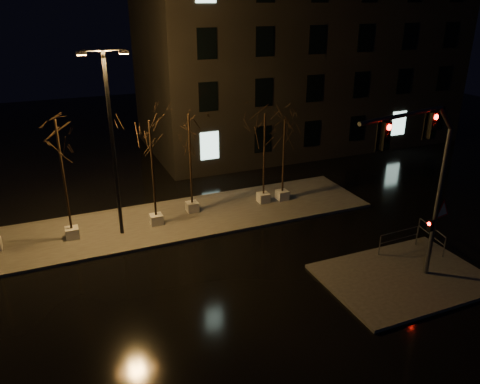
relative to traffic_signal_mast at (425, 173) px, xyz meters
name	(u,v)px	position (x,y,z in m)	size (l,w,h in m)	color
ground	(215,275)	(-7.37, 3.91, -5.10)	(90.00, 90.00, 0.00)	black
median	(178,219)	(-7.37, 9.91, -5.03)	(22.00, 5.00, 0.15)	#46453F
sidewalk_corner	(404,277)	(0.13, 0.41, -5.03)	(7.00, 5.00, 0.15)	#46453F
building	(299,50)	(6.63, 21.91, 2.40)	(25.00, 12.00, 15.00)	black
tree_1	(59,148)	(-12.92, 9.76, -0.19)	(1.80, 1.80, 6.28)	silver
tree_2	(151,145)	(-8.63, 9.65, -0.53)	(1.80, 1.80, 5.83)	silver
tree_3	(189,137)	(-6.35, 10.49, -0.56)	(1.80, 1.80, 5.79)	silver
tree_4	(265,134)	(-2.04, 10.13, -0.80)	(1.80, 1.80, 5.47)	silver
tree_5	(284,138)	(-0.83, 10.05, -1.11)	(1.80, 1.80, 5.06)	silver
traffic_signal_mast	(425,173)	(0.00, 0.00, 0.00)	(6.08, 1.27, 7.54)	#55585D
streetlight_main	(112,134)	(-10.52, 9.33, 0.33)	(2.29, 0.46, 9.15)	black
guard_rail_a	(399,237)	(1.47, 2.41, -4.28)	(2.37, 0.15, 1.02)	#55585D
guard_rail_b	(431,234)	(3.13, 2.06, -4.29)	(0.43, 2.14, 1.03)	#55585D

